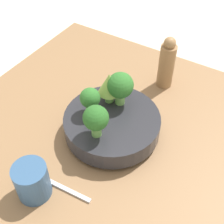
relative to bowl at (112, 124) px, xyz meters
name	(u,v)px	position (x,y,z in m)	size (l,w,h in m)	color
ground_plane	(109,137)	(-0.02, 0.02, -0.08)	(6.00, 6.00, 0.00)	beige
table	(109,132)	(-0.02, 0.02, -0.06)	(0.85, 0.82, 0.05)	olive
bowl	(112,124)	(0.00, 0.00, 0.00)	(0.26, 0.26, 0.06)	#28282D
broccoli_floret_left	(90,99)	(-0.06, -0.01, 0.07)	(0.05, 0.05, 0.08)	#6BA34C
romanesco_piece_far	(109,85)	(-0.04, 0.05, 0.08)	(0.06, 0.06, 0.09)	#6BA34C
broccoli_floret_back	(120,86)	(-0.01, 0.06, 0.09)	(0.07, 0.07, 0.10)	#7AB256
broccoli_floret_front	(96,119)	(0.00, -0.07, 0.08)	(0.06, 0.06, 0.09)	#6BA34C
cup	(32,181)	(-0.06, -0.25, 0.01)	(0.08, 0.08, 0.09)	#33567F
pepper_mill	(167,64)	(0.03, 0.26, 0.04)	(0.05, 0.05, 0.17)	#997047
fork	(60,186)	(-0.02, -0.21, -0.03)	(0.17, 0.02, 0.01)	silver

